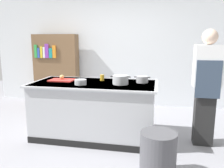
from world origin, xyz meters
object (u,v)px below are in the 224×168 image
sauce_pan (142,79)px  mixing_bowl (81,82)px  stock_pot (120,80)px  juice_cup (102,78)px  trash_bin (158,155)px  onion (62,77)px  person_chef (206,85)px  bookshelf (56,69)px

sauce_pan → mixing_bowl: 0.97m
stock_pot → juice_cup: (-0.35, 0.25, -0.02)m
juice_cup → trash_bin: juice_cup is taller
sauce_pan → juice_cup: bearing=175.4°
onion → trash_bin: (1.61, -1.05, -0.69)m
trash_bin → person_chef: size_ratio=0.31×
stock_pot → sauce_pan: (0.32, 0.20, -0.02)m
sauce_pan → juice_cup: 0.67m
onion → trash_bin: onion is taller
onion → stock_pot: (1.01, -0.14, 0.01)m
mixing_bowl → bookshelf: (-1.33, 2.00, -0.09)m
onion → person_chef: 2.27m
sauce_pan → bookshelf: (-2.23, 1.64, -0.10)m
sauce_pan → bookshelf: size_ratio=0.15×
sauce_pan → bookshelf: 2.77m
onion → stock_pot: 1.02m
onion → sauce_pan: sauce_pan is taller
juice_cup → stock_pot: bearing=-35.8°
sauce_pan → juice_cup: sauce_pan is taller
bookshelf → trash_bin: bearing=-47.7°
onion → stock_pot: size_ratio=0.24×
sauce_pan → person_chef: (0.94, -0.10, -0.04)m
mixing_bowl → person_chef: 1.86m
onion → trash_bin: bearing=-33.2°
onion → person_chef: bearing=-1.2°
stock_pot → person_chef: person_chef is taller
mixing_bowl → bookshelf: bookshelf is taller
person_chef → bookshelf: bearing=63.2°
mixing_bowl → person_chef: size_ratio=0.11×
stock_pot → sauce_pan: 0.37m
sauce_pan → mixing_bowl: (-0.90, -0.35, -0.01)m
bookshelf → sauce_pan: bearing=-36.4°
stock_pot → person_chef: (1.26, 0.10, -0.05)m
mixing_bowl → trash_bin: mixing_bowl is taller
mixing_bowl → bookshelf: size_ratio=0.11×
stock_pot → sauce_pan: size_ratio=1.22×
onion → trash_bin: 2.04m
sauce_pan → onion: bearing=-177.5°
bookshelf → stock_pot: bearing=-43.9°
juice_cup → person_chef: person_chef is taller
sauce_pan → person_chef: bearing=-6.3°
onion → bookshelf: bookshelf is taller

